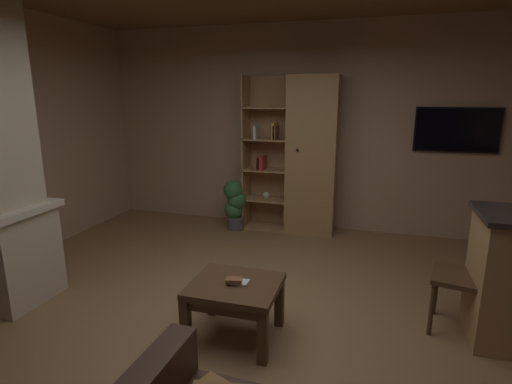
% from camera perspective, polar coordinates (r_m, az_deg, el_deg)
% --- Properties ---
extents(floor, '(5.80, 5.51, 0.02)m').
position_cam_1_polar(floor, '(3.53, -1.95, -18.53)').
color(floor, olive).
rests_on(floor, ground).
extents(wall_back, '(5.92, 0.06, 2.82)m').
position_cam_1_polar(wall_back, '(5.71, 6.89, 8.99)').
color(wall_back, tan).
rests_on(wall_back, ground).
extents(window_pane_back, '(0.58, 0.01, 0.92)m').
position_cam_1_polar(window_pane_back, '(5.81, 0.89, 8.59)').
color(window_pane_back, white).
extents(bookshelf_cabinet, '(1.27, 0.41, 2.13)m').
position_cam_1_polar(bookshelf_cabinet, '(5.47, 7.09, 5.03)').
color(bookshelf_cabinet, '#A87F51').
rests_on(bookshelf_cabinet, ground).
extents(coffee_table, '(0.68, 0.59, 0.46)m').
position_cam_1_polar(coffee_table, '(3.20, -3.08, -14.30)').
color(coffee_table, '#4C331E').
rests_on(coffee_table, ground).
extents(table_book_0, '(0.13, 0.10, 0.02)m').
position_cam_1_polar(table_book_0, '(3.14, -2.24, -12.77)').
color(table_book_0, beige).
rests_on(table_book_0, coffee_table).
extents(table_book_1, '(0.13, 0.10, 0.03)m').
position_cam_1_polar(table_book_1, '(3.12, -3.16, -12.47)').
color(table_book_1, brown).
rests_on(table_book_1, coffee_table).
extents(dining_chair, '(0.50, 0.50, 0.92)m').
position_cam_1_polar(dining_chair, '(3.60, 28.73, -9.97)').
color(dining_chair, '#4C331E').
rests_on(dining_chair, ground).
extents(potted_floor_plant, '(0.32, 0.29, 0.71)m').
position_cam_1_polar(potted_floor_plant, '(5.64, -3.07, -1.62)').
color(potted_floor_plant, '#4C4C51').
rests_on(potted_floor_plant, ground).
extents(wall_mounted_tv, '(1.00, 0.06, 0.56)m').
position_cam_1_polar(wall_mounted_tv, '(5.65, 26.75, 7.92)').
color(wall_mounted_tv, black).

